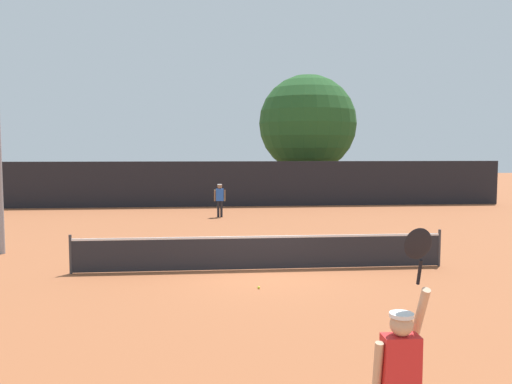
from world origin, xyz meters
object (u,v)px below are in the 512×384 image
Objects in this scene: parked_car_mid at (326,186)px; player_receiving at (220,197)px; tennis_ball at (259,287)px; player_serving at (401,367)px; parked_car_near at (110,188)px; large_tree at (307,124)px; parked_car_far at (352,183)px.

player_receiving is at bearing -121.06° from parked_car_mid.
parked_car_mid is (7.21, 24.34, 0.74)m from tennis_ball.
parked_car_near is at bearing 105.70° from player_serving.
player_serving reaches higher than parked_car_mid.
tennis_ball is 0.02× the size of parked_car_mid.
large_tree is at bearing -122.11° from player_receiving.
player_serving is at bearing 93.87° from player_receiving.
large_tree is 1.97× the size of parked_car_far.
player_serving is 0.60× the size of parked_car_near.
parked_car_near is at bearing -172.53° from parked_car_mid.
player_receiving is 13.21m from parked_car_mid.
tennis_ball is at bearing -70.37° from parked_car_near.
player_serving is 7.39m from tennis_ball.
player_receiving is 12.77m from large_tree.
player_receiving is at bearing -52.91° from parked_car_near.
large_tree reaches higher than player_receiving.
large_tree is at bearing -133.08° from parked_car_far.
player_serving is at bearing -99.08° from large_tree.
player_serving is 31.87m from large_tree.
tennis_ball is (-0.77, 7.27, -1.09)m from player_serving.
parked_car_mid is 0.99× the size of parked_car_far.
player_serving reaches higher than player_receiving.
player_serving is 32.29m from parked_car_near.
parked_car_mid is at bearing 15.33° from large_tree.
tennis_ball is at bearing -101.02° from parked_car_mid.
parked_car_near is (-8.74, 31.08, -0.35)m from player_serving.
player_receiving is at bearing 92.72° from tennis_ball.
player_receiving reaches higher than tennis_ball.
parked_car_near is at bearing -54.04° from player_receiving.
player_serving is at bearing -83.95° from tennis_ball.
player_serving is 21.05m from player_receiving.
parked_car_far is at bearing -127.66° from player_receiving.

